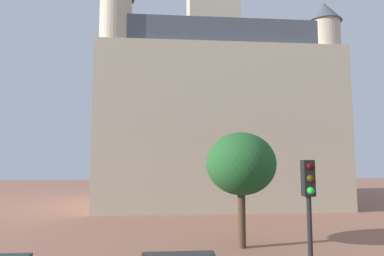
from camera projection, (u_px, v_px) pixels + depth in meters
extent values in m
cube|color=beige|center=(213.00, 133.00, 34.46)|extent=(22.18, 15.18, 14.58)
cube|color=#4C515B|center=(213.00, 55.00, 35.28)|extent=(20.40, 13.97, 2.40)
cube|color=beige|center=(212.00, 75.00, 35.06)|extent=(5.29, 5.29, 27.27)
cylinder|color=beige|center=(114.00, 102.00, 27.82)|extent=(2.80, 2.80, 18.70)
cylinder|color=beige|center=(328.00, 114.00, 29.34)|extent=(2.80, 2.80, 17.19)
cone|color=#4C515B|center=(323.00, 12.00, 30.26)|extent=(3.20, 3.20, 2.00)
cube|color=black|center=(308.00, 178.00, 8.07)|extent=(0.28, 0.24, 0.90)
sphere|color=#390606|center=(310.00, 166.00, 7.97)|extent=(0.18, 0.18, 0.18)
sphere|color=#3C3306|center=(310.00, 178.00, 7.94)|extent=(0.18, 0.18, 0.18)
sphere|color=green|center=(311.00, 191.00, 7.91)|extent=(0.18, 0.18, 0.18)
cylinder|color=#4C3823|center=(242.00, 220.00, 16.47)|extent=(0.40, 0.40, 2.80)
ellipsoid|color=#235B28|center=(241.00, 164.00, 16.75)|extent=(3.61, 3.61, 3.25)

